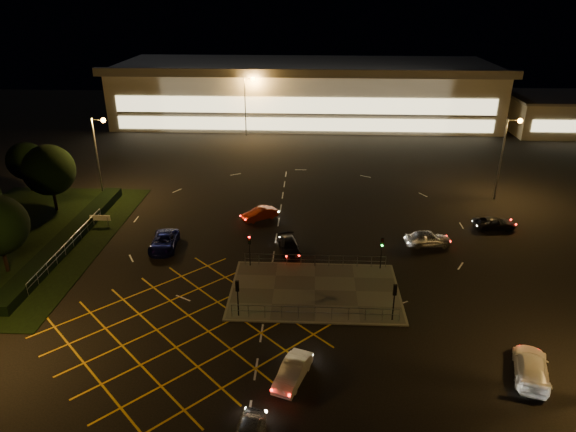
{
  "coord_description": "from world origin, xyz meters",
  "views": [
    {
      "loc": [
        1.47,
        -39.47,
        23.68
      ],
      "look_at": [
        -0.82,
        9.21,
        2.0
      ],
      "focal_mm": 32.0,
      "sensor_mm": 36.0,
      "label": 1
    }
  ],
  "objects_px": {
    "signal_sw": "(238,291)",
    "signal_se": "(394,295)",
    "car_left_blue": "(164,242)",
    "car_approach_white": "(531,367)",
    "car_right_silver": "(428,238)",
    "car_circ_red": "(260,214)",
    "signal_ne": "(382,247)",
    "car_east_grey": "(494,223)",
    "signal_nw": "(250,244)",
    "car_queue_white": "(293,372)",
    "car_far_dkgrey": "(289,246)"
  },
  "relations": [
    {
      "from": "car_east_grey",
      "to": "car_right_silver",
      "type": "bearing_deg",
      "value": 112.89
    },
    {
      "from": "signal_se",
      "to": "car_east_grey",
      "type": "relative_size",
      "value": 0.72
    },
    {
      "from": "car_right_silver",
      "to": "car_east_grey",
      "type": "bearing_deg",
      "value": -66.54
    },
    {
      "from": "signal_sw",
      "to": "car_approach_white",
      "type": "relative_size",
      "value": 0.61
    },
    {
      "from": "signal_sw",
      "to": "car_left_blue",
      "type": "bearing_deg",
      "value": -51.36
    },
    {
      "from": "car_circ_red",
      "to": "car_right_silver",
      "type": "bearing_deg",
      "value": 37.59
    },
    {
      "from": "car_right_silver",
      "to": "signal_ne",
      "type": "bearing_deg",
      "value": 128.57
    },
    {
      "from": "signal_nw",
      "to": "car_east_grey",
      "type": "distance_m",
      "value": 27.05
    },
    {
      "from": "signal_se",
      "to": "car_approach_white",
      "type": "height_order",
      "value": "signal_se"
    },
    {
      "from": "car_far_dkgrey",
      "to": "car_right_silver",
      "type": "distance_m",
      "value": 13.94
    },
    {
      "from": "signal_sw",
      "to": "car_right_silver",
      "type": "height_order",
      "value": "signal_sw"
    },
    {
      "from": "car_circ_red",
      "to": "car_east_grey",
      "type": "relative_size",
      "value": 0.93
    },
    {
      "from": "car_left_blue",
      "to": "signal_sw",
      "type": "bearing_deg",
      "value": -55.82
    },
    {
      "from": "car_far_dkgrey",
      "to": "car_circ_red",
      "type": "bearing_deg",
      "value": 103.92
    },
    {
      "from": "signal_sw",
      "to": "car_left_blue",
      "type": "relative_size",
      "value": 0.6
    },
    {
      "from": "car_left_blue",
      "to": "car_approach_white",
      "type": "xyz_separation_m",
      "value": [
        29.25,
        -17.0,
        0.02
      ]
    },
    {
      "from": "car_left_blue",
      "to": "car_right_silver",
      "type": "distance_m",
      "value": 26.29
    },
    {
      "from": "signal_se",
      "to": "signal_sw",
      "type": "bearing_deg",
      "value": 0.0
    },
    {
      "from": "signal_ne",
      "to": "car_left_blue",
      "type": "bearing_deg",
      "value": 171.33
    },
    {
      "from": "car_far_dkgrey",
      "to": "car_east_grey",
      "type": "height_order",
      "value": "car_far_dkgrey"
    },
    {
      "from": "signal_nw",
      "to": "car_left_blue",
      "type": "relative_size",
      "value": 0.6
    },
    {
      "from": "car_east_grey",
      "to": "car_approach_white",
      "type": "height_order",
      "value": "car_approach_white"
    },
    {
      "from": "signal_ne",
      "to": "car_east_grey",
      "type": "distance_m",
      "value": 16.41
    },
    {
      "from": "car_east_grey",
      "to": "signal_se",
      "type": "bearing_deg",
      "value": 136.85
    },
    {
      "from": "car_queue_white",
      "to": "car_east_grey",
      "type": "height_order",
      "value": "car_queue_white"
    },
    {
      "from": "car_approach_white",
      "to": "car_far_dkgrey",
      "type": "bearing_deg",
      "value": -28.27
    },
    {
      "from": "signal_se",
      "to": "signal_nw",
      "type": "bearing_deg",
      "value": -33.65
    },
    {
      "from": "signal_ne",
      "to": "car_right_silver",
      "type": "bearing_deg",
      "value": 43.97
    },
    {
      "from": "signal_sw",
      "to": "signal_nw",
      "type": "relative_size",
      "value": 1.0
    },
    {
      "from": "signal_ne",
      "to": "signal_se",
      "type": "bearing_deg",
      "value": -90.0
    },
    {
      "from": "signal_se",
      "to": "car_circ_red",
      "type": "xyz_separation_m",
      "value": [
        -12.16,
        18.63,
        -1.7
      ]
    },
    {
      "from": "car_right_silver",
      "to": "signal_nw",
      "type": "bearing_deg",
      "value": 101.03
    },
    {
      "from": "car_queue_white",
      "to": "car_circ_red",
      "type": "xyz_separation_m",
      "value": [
        -4.69,
        25.56,
        -0.0
      ]
    },
    {
      "from": "car_queue_white",
      "to": "car_approach_white",
      "type": "bearing_deg",
      "value": 23.34
    },
    {
      "from": "car_right_silver",
      "to": "car_circ_red",
      "type": "relative_size",
      "value": 1.11
    },
    {
      "from": "signal_se",
      "to": "car_queue_white",
      "type": "height_order",
      "value": "signal_se"
    },
    {
      "from": "car_east_grey",
      "to": "car_approach_white",
      "type": "relative_size",
      "value": 0.85
    },
    {
      "from": "car_approach_white",
      "to": "signal_sw",
      "type": "bearing_deg",
      "value": 0.74
    },
    {
      "from": "car_approach_white",
      "to": "car_left_blue",
      "type": "bearing_deg",
      "value": -13.44
    },
    {
      "from": "car_right_silver",
      "to": "signal_sw",
      "type": "bearing_deg",
      "value": 121.73
    },
    {
      "from": "car_left_blue",
      "to": "car_right_silver",
      "type": "relative_size",
      "value": 1.15
    },
    {
      "from": "signal_sw",
      "to": "signal_se",
      "type": "height_order",
      "value": "same"
    },
    {
      "from": "car_east_grey",
      "to": "car_approach_white",
      "type": "xyz_separation_m",
      "value": [
        -4.95,
        -23.3,
        0.14
      ]
    },
    {
      "from": "signal_se",
      "to": "car_left_blue",
      "type": "xyz_separation_m",
      "value": [
        -20.94,
        11.18,
        -1.64
      ]
    },
    {
      "from": "signal_nw",
      "to": "car_queue_white",
      "type": "relative_size",
      "value": 0.77
    },
    {
      "from": "car_circ_red",
      "to": "car_approach_white",
      "type": "relative_size",
      "value": 0.79
    },
    {
      "from": "signal_sw",
      "to": "signal_ne",
      "type": "height_order",
      "value": "same"
    },
    {
      "from": "car_left_blue",
      "to": "car_east_grey",
      "type": "bearing_deg",
      "value": 5.98
    },
    {
      "from": "signal_ne",
      "to": "car_far_dkgrey",
      "type": "distance_m",
      "value": 9.18
    },
    {
      "from": "signal_nw",
      "to": "car_queue_white",
      "type": "height_order",
      "value": "signal_nw"
    }
  ]
}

